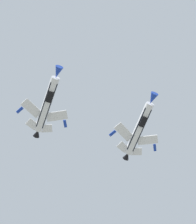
# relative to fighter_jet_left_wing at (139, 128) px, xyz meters

# --- Properties ---
(fighter_jet_left_wing) EXTENTS (13.41, 12.06, 4.36)m
(fighter_jet_left_wing) POSITION_rel_fighter_jet_left_wing_xyz_m (0.00, 0.00, 0.00)
(fighter_jet_left_wing) COLOR white
(fighter_jet_right_wing) EXTENTS (13.41, 12.07, 4.36)m
(fighter_jet_right_wing) POSITION_rel_fighter_jet_left_wing_xyz_m (-12.62, -14.75, -0.77)
(fighter_jet_right_wing) COLOR white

